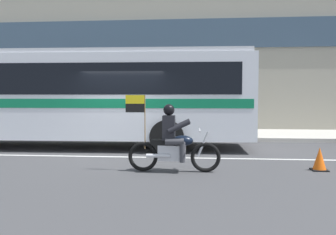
# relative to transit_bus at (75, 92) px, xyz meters

# --- Properties ---
(ground_plane) EXTENTS (60.00, 60.00, 0.00)m
(ground_plane) POSITION_rel_transit_bus_xyz_m (1.89, -1.19, -1.88)
(ground_plane) COLOR #3D3D3F
(sidewalk_curb) EXTENTS (28.00, 3.80, 0.15)m
(sidewalk_curb) POSITION_rel_transit_bus_xyz_m (1.89, 3.91, -1.81)
(sidewalk_curb) COLOR #B7B2A8
(sidewalk_curb) RESTS_ON ground_plane
(lane_center_stripe) EXTENTS (26.60, 0.14, 0.01)m
(lane_center_stripe) POSITION_rel_transit_bus_xyz_m (1.89, -1.79, -1.88)
(lane_center_stripe) COLOR silver
(lane_center_stripe) RESTS_ON ground_plane
(transit_bus) EXTENTS (11.88, 2.85, 3.22)m
(transit_bus) POSITION_rel_transit_bus_xyz_m (0.00, 0.00, 0.00)
(transit_bus) COLOR silver
(transit_bus) RESTS_ON ground_plane
(motorcycle_with_rider) EXTENTS (2.20, 0.64, 1.78)m
(motorcycle_with_rider) POSITION_rel_transit_bus_xyz_m (3.62, -3.67, -1.22)
(motorcycle_with_rider) COLOR black
(motorcycle_with_rider) RESTS_ON ground_plane
(fire_hydrant) EXTENTS (0.22, 0.30, 0.75)m
(fire_hydrant) POSITION_rel_transit_bus_xyz_m (0.17, 2.97, -1.37)
(fire_hydrant) COLOR gold
(fire_hydrant) RESTS_ON sidewalk_curb
(traffic_cone) EXTENTS (0.36, 0.36, 0.55)m
(traffic_cone) POSITION_rel_transit_bus_xyz_m (7.05, -3.22, -1.63)
(traffic_cone) COLOR #EA590F
(traffic_cone) RESTS_ON ground_plane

